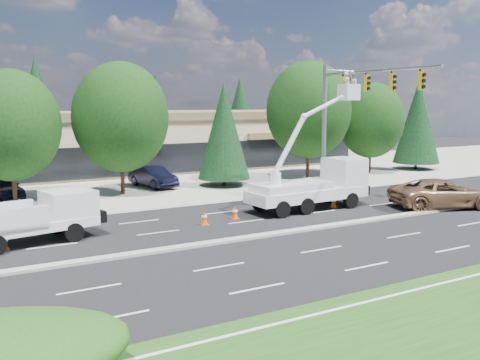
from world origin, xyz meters
TOP-DOWN VIEW (x-y plane):
  - ground at (0.00, 0.00)m, footprint 140.00×140.00m
  - concrete_apron at (0.00, 20.00)m, footprint 140.00×22.00m
  - road_median at (0.00, 0.00)m, footprint 120.00×0.55m
  - strip_mall at (0.00, 29.97)m, footprint 50.40×15.40m
  - tree_front_c at (-10.00, 15.00)m, footprint 6.07×6.07m
  - tree_front_d at (-3.00, 15.00)m, footprint 6.58×6.58m
  - tree_front_e at (5.00, 15.00)m, footprint 4.00×4.00m
  - tree_front_f at (13.00, 15.00)m, footprint 7.04×7.04m
  - tree_front_g at (20.00, 15.00)m, footprint 5.90×5.90m
  - tree_front_h at (26.00, 15.00)m, footprint 4.36×4.36m
  - tree_back_b at (-4.00, 42.00)m, footprint 5.72×5.72m
  - tree_back_c at (10.00, 42.00)m, footprint 5.03×5.03m
  - tree_back_d at (22.00, 42.00)m, footprint 5.02×5.02m
  - signal_mast at (10.03, 7.04)m, footprint 2.76×10.16m
  - utility_pickup at (-10.32, 4.28)m, footprint 6.13×3.18m
  - bucket_truck at (5.73, 4.24)m, footprint 8.49×2.75m
  - traffic_cone_a at (-11.90, 3.64)m, footprint 0.40×0.40m
  - traffic_cone_b at (-2.26, 3.69)m, footprint 0.40×0.40m
  - traffic_cone_c at (-0.16, 4.15)m, footprint 0.40×0.40m
  - traffic_cone_d at (6.62, 3.93)m, footprint 0.40×0.40m
  - minivan at (12.30, 0.60)m, footprint 6.92×4.84m
  - parked_car_west at (-10.36, 17.54)m, footprint 2.55×4.50m
  - parked_car_east at (0.00, 17.05)m, footprint 2.50×5.02m

SIDE VIEW (x-z plane):
  - ground at x=0.00m, z-range 0.00..0.00m
  - concrete_apron at x=0.00m, z-range 0.00..0.01m
  - road_median at x=0.00m, z-range 0.00..0.12m
  - traffic_cone_a at x=-11.90m, z-range -0.01..0.69m
  - traffic_cone_b at x=-2.26m, z-range -0.01..0.69m
  - traffic_cone_c at x=-0.16m, z-range -0.01..0.69m
  - traffic_cone_d at x=6.62m, z-range -0.01..0.69m
  - parked_car_west at x=-10.36m, z-range 0.00..1.44m
  - parked_car_east at x=0.00m, z-range 0.00..1.58m
  - minivan at x=12.30m, z-range 0.00..1.75m
  - utility_pickup at x=-10.32m, z-range -0.20..2.04m
  - bucket_truck at x=5.73m, z-range -2.30..5.98m
  - strip_mall at x=0.00m, z-range 0.08..5.58m
  - tree_front_e at x=5.00m, z-range 0.29..8.16m
  - tree_front_h at x=26.00m, z-range 0.31..8.91m
  - tree_front_g at x=20.00m, z-range 0.70..8.89m
  - tree_front_c at x=-10.00m, z-range 0.72..9.14m
  - tree_back_d at x=22.00m, z-range 0.36..10.26m
  - tree_back_c at x=10.00m, z-range 0.36..10.28m
  - tree_front_d at x=-3.00m, z-range 0.78..9.90m
  - tree_front_f at x=13.00m, z-range 0.83..10.61m
  - tree_back_b at x=-4.00m, z-range 0.41..11.68m
  - signal_mast at x=10.03m, z-range 1.56..10.56m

